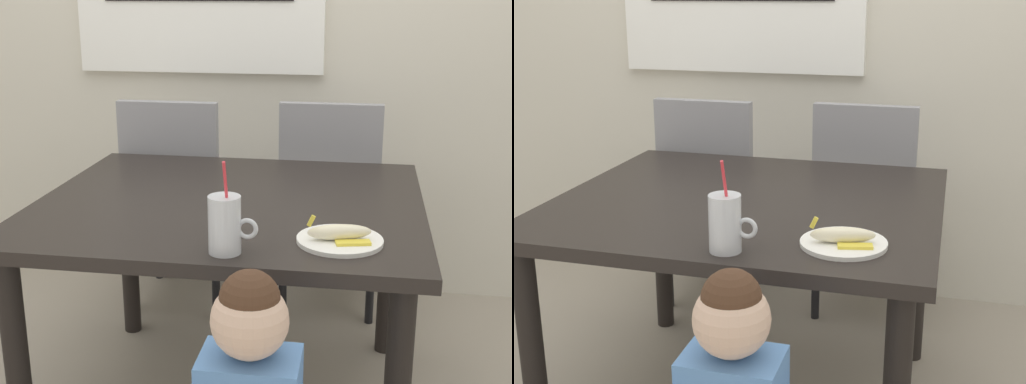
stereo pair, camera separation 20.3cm
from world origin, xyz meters
TOP-DOWN VIEW (x-y plane):
  - dining_table at (0.00, 0.00)m, footprint 1.22×1.09m
  - dining_chair_left at (-0.39, 0.74)m, footprint 0.44×0.44m
  - dining_chair_right at (0.28, 0.80)m, footprint 0.44×0.44m
  - milk_cup at (0.08, -0.46)m, footprint 0.13×0.08m
  - snack_plate at (0.36, -0.34)m, footprint 0.23×0.23m
  - peeled_banana at (0.36, -0.35)m, footprint 0.18×0.12m

SIDE VIEW (x-z plane):
  - dining_chair_left at x=-0.39m, z-range 0.06..1.02m
  - dining_chair_right at x=0.28m, z-range 0.06..1.02m
  - dining_table at x=0.00m, z-range 0.28..1.03m
  - snack_plate at x=0.36m, z-range 0.75..0.77m
  - peeled_banana at x=0.36m, z-range 0.75..0.82m
  - milk_cup at x=0.08m, z-range 0.70..0.95m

